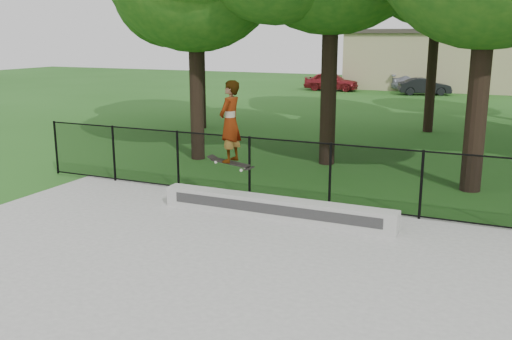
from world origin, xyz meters
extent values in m
plane|color=#1F4F16|center=(0.00, 0.00, 0.00)|extent=(100.00, 100.00, 0.00)
cube|color=gray|center=(0.00, 0.00, 0.03)|extent=(14.00, 12.00, 0.06)
cube|color=#B3B3AE|center=(-0.83, 4.70, 0.28)|extent=(5.23, 0.40, 0.44)
imported|color=maroon|center=(-8.36, 33.53, 0.65)|extent=(3.84, 1.63, 1.30)
imported|color=black|center=(-1.84, 33.15, 0.56)|extent=(3.28, 2.16, 1.11)
imported|color=gray|center=(-2.46, 35.82, 0.62)|extent=(4.24, 2.71, 1.24)
cube|color=black|center=(-1.77, 4.45, 1.24)|extent=(0.84, 0.23, 0.12)
imported|color=#B0BDE8|center=(-1.77, 4.45, 2.12)|extent=(0.44, 0.65, 1.72)
cylinder|color=black|center=(-8.00, 5.90, 0.81)|extent=(0.06, 0.06, 1.50)
cylinder|color=black|center=(-6.00, 5.90, 0.81)|extent=(0.06, 0.06, 1.50)
cylinder|color=black|center=(-4.00, 5.90, 0.81)|extent=(0.06, 0.06, 1.50)
cylinder|color=black|center=(-2.00, 5.90, 0.81)|extent=(0.06, 0.06, 1.50)
cylinder|color=black|center=(0.00, 5.90, 0.81)|extent=(0.06, 0.06, 1.50)
cylinder|color=black|center=(2.00, 5.90, 0.81)|extent=(0.06, 0.06, 1.50)
cylinder|color=black|center=(0.00, 5.90, 1.53)|extent=(16.00, 0.04, 0.04)
cylinder|color=black|center=(0.00, 5.90, 0.11)|extent=(16.00, 0.04, 0.04)
cube|color=black|center=(0.00, 5.90, 0.81)|extent=(16.00, 0.01, 1.50)
cylinder|color=black|center=(-5.50, 9.50, 2.30)|extent=(0.44, 0.44, 4.59)
cylinder|color=black|center=(-1.50, 10.50, 2.65)|extent=(0.44, 0.44, 5.30)
cylinder|color=black|center=(2.80, 9.00, 2.41)|extent=(0.44, 0.44, 4.82)
cylinder|color=black|center=(-8.50, 15.00, 2.28)|extent=(0.44, 0.44, 4.57)
cylinder|color=black|center=(0.50, 18.00, 2.85)|extent=(0.44, 0.44, 5.70)
cube|color=tan|center=(-2.00, 38.00, 2.00)|extent=(12.00, 6.00, 4.00)
cube|color=#3F3833|center=(-2.00, 38.00, 4.15)|extent=(12.40, 6.40, 0.30)
camera|label=1|loc=(3.59, -6.13, 3.89)|focal=40.00mm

